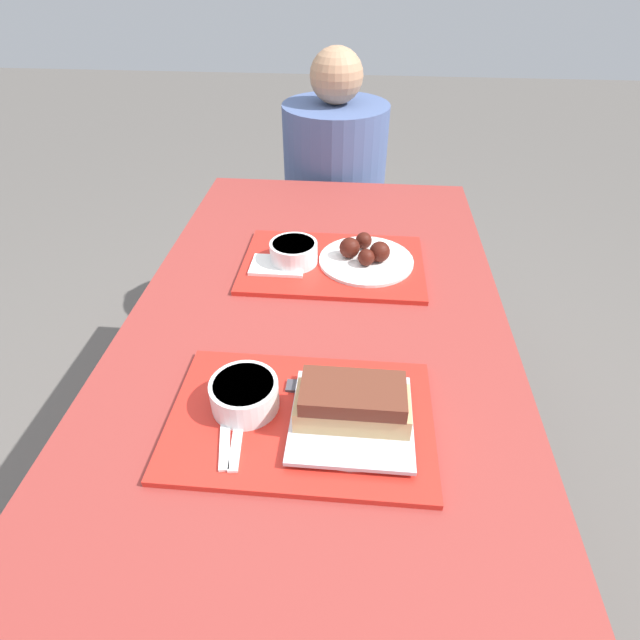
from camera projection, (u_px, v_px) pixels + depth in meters
The scene contains 14 objects.
ground_plane at pixel (316, 527), 1.51m from camera, with size 12.00×12.00×0.00m, color #605B56.
picnic_table at pixel (315, 369), 1.10m from camera, with size 0.82×1.59×0.76m.
picnic_bench_far at pixel (339, 251), 2.08m from camera, with size 0.78×0.28×0.44m.
tray_near at pixel (303, 419), 0.85m from camera, with size 0.45×0.30×0.01m.
tray_far at pixel (333, 264), 1.24m from camera, with size 0.45×0.30×0.01m.
bowl_coleslaw_near at pixel (244, 393), 0.85m from camera, with size 0.12×0.12×0.05m.
brisket_sandwich_plate at pixel (352, 409), 0.81m from camera, with size 0.20×0.20×0.09m.
plastic_fork_near at pixel (225, 427), 0.82m from camera, with size 0.05×0.17×0.00m.
plastic_knife_near at pixel (239, 428), 0.82m from camera, with size 0.03×0.17×0.00m.
condiment_packet at pixel (296, 386), 0.90m from camera, with size 0.04×0.03×0.01m.
bowl_coleslaw_far at pixel (294, 252), 1.22m from camera, with size 0.12×0.12×0.05m.
wings_plate_far at pixel (365, 255), 1.23m from camera, with size 0.23×0.23×0.06m.
napkin_far at pixel (278, 265), 1.22m from camera, with size 0.13×0.09×0.01m.
person_seated_across at pixel (335, 169), 1.86m from camera, with size 0.38×0.38×0.69m.
Camera 1 is at (0.08, -0.80, 1.42)m, focal length 28.00 mm.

